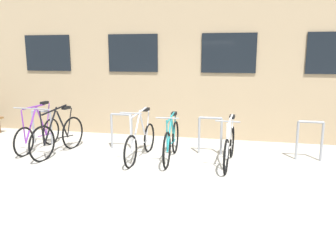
{
  "coord_description": "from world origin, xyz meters",
  "views": [
    {
      "loc": [
        1.44,
        -5.0,
        2.14
      ],
      "look_at": [
        0.05,
        1.6,
        0.84
      ],
      "focal_mm": 35.31,
      "sensor_mm": 36.0,
      "label": 1
    }
  ],
  "objects_px": {
    "bicycle_teal": "(171,141)",
    "bicycle_black": "(58,136)",
    "bicycle_silver": "(141,141)",
    "bicycle_purple": "(38,133)",
    "bicycle_white": "(229,146)"
  },
  "relations": [
    {
      "from": "bicycle_silver",
      "to": "bicycle_purple",
      "type": "distance_m",
      "value": 2.44
    },
    {
      "from": "bicycle_teal",
      "to": "bicycle_purple",
      "type": "distance_m",
      "value": 3.07
    },
    {
      "from": "bicycle_teal",
      "to": "bicycle_black",
      "type": "height_order",
      "value": "bicycle_black"
    },
    {
      "from": "bicycle_silver",
      "to": "bicycle_black",
      "type": "bearing_deg",
      "value": -177.88
    },
    {
      "from": "bicycle_teal",
      "to": "bicycle_white",
      "type": "relative_size",
      "value": 1.0
    },
    {
      "from": "bicycle_teal",
      "to": "bicycle_silver",
      "type": "distance_m",
      "value": 0.64
    },
    {
      "from": "bicycle_teal",
      "to": "bicycle_purple",
      "type": "xyz_separation_m",
      "value": [
        -3.07,
        0.07,
        -0.01
      ]
    },
    {
      "from": "bicycle_white",
      "to": "bicycle_purple",
      "type": "distance_m",
      "value": 4.24
    },
    {
      "from": "bicycle_black",
      "to": "bicycle_teal",
      "type": "bearing_deg",
      "value": 3.33
    },
    {
      "from": "bicycle_black",
      "to": "bicycle_purple",
      "type": "bearing_deg",
      "value": 161.13
    },
    {
      "from": "bicycle_silver",
      "to": "bicycle_purple",
      "type": "bearing_deg",
      "value": 176.59
    },
    {
      "from": "bicycle_silver",
      "to": "bicycle_black",
      "type": "height_order",
      "value": "bicycle_black"
    },
    {
      "from": "bicycle_purple",
      "to": "bicycle_black",
      "type": "distance_m",
      "value": 0.66
    },
    {
      "from": "bicycle_teal",
      "to": "bicycle_black",
      "type": "distance_m",
      "value": 2.45
    },
    {
      "from": "bicycle_teal",
      "to": "bicycle_silver",
      "type": "height_order",
      "value": "bicycle_silver"
    }
  ]
}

